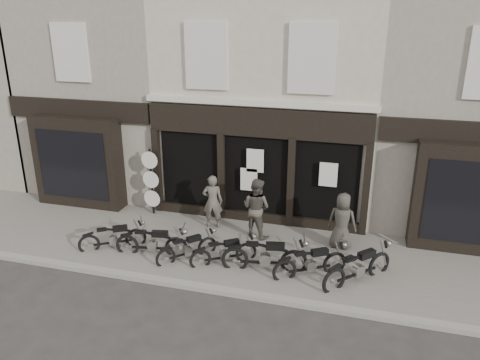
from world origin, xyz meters
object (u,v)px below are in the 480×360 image
(man_left, at_px, (213,201))
(motorcycle_4, at_px, (265,259))
(motorcycle_5, at_px, (311,265))
(man_centre, at_px, (256,208))
(motorcycle_3, at_px, (224,254))
(man_right, at_px, (342,221))
(motorcycle_2, at_px, (188,250))
(advert_sign_post, at_px, (152,185))
(motorcycle_0, at_px, (114,239))
(motorcycle_6, at_px, (358,270))
(motorcycle_1, at_px, (153,244))

(man_left, bearing_deg, motorcycle_4, 123.61)
(motorcycle_5, bearing_deg, man_centre, 104.67)
(motorcycle_3, bearing_deg, man_right, -3.98)
(motorcycle_2, xyz_separation_m, advert_sign_post, (-2.28, 2.54, 0.82))
(motorcycle_3, distance_m, man_left, 2.40)
(motorcycle_4, bearing_deg, motorcycle_5, -7.58)
(motorcycle_0, xyz_separation_m, advert_sign_post, (0.05, 2.54, 0.81))
(motorcycle_3, relative_size, man_left, 0.97)
(motorcycle_2, height_order, man_centre, man_centre)
(man_centre, bearing_deg, motorcycle_5, 156.14)
(motorcycle_2, relative_size, motorcycle_5, 0.81)
(motorcycle_3, relative_size, motorcycle_5, 0.91)
(motorcycle_3, height_order, motorcycle_6, motorcycle_6)
(motorcycle_4, relative_size, man_right, 1.35)
(motorcycle_6, distance_m, advert_sign_post, 7.41)
(motorcycle_4, height_order, motorcycle_6, motorcycle_4)
(motorcycle_5, bearing_deg, man_right, 37.57)
(man_centre, relative_size, advert_sign_post, 0.77)
(motorcycle_6, relative_size, man_centre, 0.98)
(motorcycle_5, distance_m, man_centre, 2.74)
(motorcycle_4, relative_size, motorcycle_6, 1.26)
(motorcycle_6, bearing_deg, man_left, 109.86)
(motorcycle_3, relative_size, motorcycle_4, 0.74)
(motorcycle_6, height_order, advert_sign_post, advert_sign_post)
(motorcycle_4, xyz_separation_m, advert_sign_post, (-4.53, 2.56, 0.74))
(motorcycle_2, bearing_deg, advert_sign_post, 84.68)
(motorcycle_2, relative_size, motorcycle_4, 0.66)
(motorcycle_1, distance_m, advert_sign_post, 2.96)
(motorcycle_2, height_order, motorcycle_4, motorcycle_4)
(motorcycle_6, bearing_deg, motorcycle_3, 134.13)
(motorcycle_3, bearing_deg, motorcycle_2, 148.70)
(motorcycle_1, bearing_deg, motorcycle_0, 167.86)
(motorcycle_1, relative_size, man_left, 1.20)
(motorcycle_0, bearing_deg, motorcycle_2, -33.28)
(man_left, relative_size, man_right, 1.03)
(motorcycle_6, distance_m, man_left, 5.10)
(advert_sign_post, bearing_deg, man_centre, -8.02)
(motorcycle_3, distance_m, man_right, 3.55)
(motorcycle_6, bearing_deg, motorcycle_1, 134.77)
(motorcycle_4, height_order, man_left, man_left)
(man_right, bearing_deg, motorcycle_0, 24.93)
(motorcycle_0, xyz_separation_m, man_left, (2.37, 2.12, 0.62))
(motorcycle_3, bearing_deg, motorcycle_1, 148.28)
(motorcycle_4, distance_m, advert_sign_post, 5.25)
(man_left, height_order, advert_sign_post, advert_sign_post)
(motorcycle_1, xyz_separation_m, motorcycle_2, (1.06, 0.03, -0.04))
(man_centre, bearing_deg, motorcycle_6, 169.59)
(motorcycle_0, relative_size, motorcycle_5, 0.92)
(man_centre, bearing_deg, motorcycle_1, 55.78)
(motorcycle_2, height_order, motorcycle_5, motorcycle_5)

